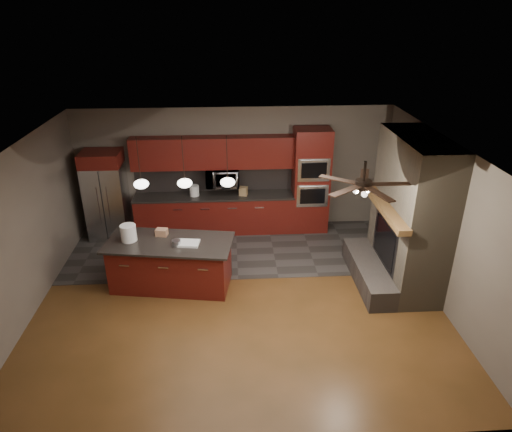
{
  "coord_description": "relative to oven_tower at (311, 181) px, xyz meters",
  "views": [
    {
      "loc": [
        -0.11,
        -6.81,
        4.81
      ],
      "look_at": [
        0.34,
        0.6,
        1.34
      ],
      "focal_mm": 32.0,
      "sensor_mm": 36.0,
      "label": 1
    }
  ],
  "objects": [
    {
      "name": "slate_tile_patch",
      "position": [
        -1.7,
        -0.89,
        -1.19
      ],
      "size": [
        7.0,
        2.4,
        0.01
      ],
      "primitive_type": "cube",
      "color": "#393634",
      "rests_on": "ground"
    },
    {
      "name": "oven_tower",
      "position": [
        0.0,
        0.0,
        0.0
      ],
      "size": [
        0.8,
        0.63,
        2.38
      ],
      "color": "#56150F",
      "rests_on": "ground"
    },
    {
      "name": "paint_can",
      "position": [
        -2.78,
        -2.35,
        -0.22
      ],
      "size": [
        0.17,
        0.17,
        0.11
      ],
      "primitive_type": "cylinder",
      "rotation": [
        0.0,
        0.0,
        0.11
      ],
      "color": "#9D9DA2",
      "rests_on": "kitchen_island"
    },
    {
      "name": "back_wall",
      "position": [
        -1.7,
        0.31,
        0.21
      ],
      "size": [
        7.0,
        0.02,
        2.8
      ],
      "primitive_type": "cube",
      "color": "#675D52",
      "rests_on": "ground"
    },
    {
      "name": "back_cabinetry",
      "position": [
        -2.18,
        0.05,
        -0.3
      ],
      "size": [
        3.59,
        0.64,
        2.2
      ],
      "color": "#56150F",
      "rests_on": "ground"
    },
    {
      "name": "pendant_center",
      "position": [
        -2.6,
        -1.99,
        0.77
      ],
      "size": [
        0.26,
        0.26,
        0.92
      ],
      "color": "black",
      "rests_on": "ceiling"
    },
    {
      "name": "kitchen_island",
      "position": [
        -2.93,
        -2.19,
        -0.73
      ],
      "size": [
        2.4,
        1.37,
        0.92
      ],
      "rotation": [
        0.0,
        0.0,
        -0.16
      ],
      "color": "#56150F",
      "rests_on": "ground"
    },
    {
      "name": "fireplace_column",
      "position": [
        1.34,
        -2.29,
        0.11
      ],
      "size": [
        1.3,
        2.1,
        2.8
      ],
      "color": "#685D4A",
      "rests_on": "ground"
    },
    {
      "name": "counter_bucket",
      "position": [
        -2.61,
        0.01,
        -0.17
      ],
      "size": [
        0.27,
        0.27,
        0.24
      ],
      "primitive_type": "cylinder",
      "rotation": [
        0.0,
        0.0,
        -0.39
      ],
      "color": "white",
      "rests_on": "back_cabinetry"
    },
    {
      "name": "pendant_left",
      "position": [
        -3.35,
        -1.99,
        0.77
      ],
      "size": [
        0.26,
        0.26,
        0.92
      ],
      "color": "black",
      "rests_on": "ceiling"
    },
    {
      "name": "ceiling",
      "position": [
        -1.7,
        -2.69,
        1.61
      ],
      "size": [
        7.0,
        6.0,
        0.02
      ],
      "primitive_type": "cube",
      "color": "white",
      "rests_on": "back_wall"
    },
    {
      "name": "ceiling_fan",
      "position": [
        0.1,
        -3.49,
        1.27
      ],
      "size": [
        1.27,
        1.33,
        0.41
      ],
      "color": "black",
      "rests_on": "ceiling"
    },
    {
      "name": "ground",
      "position": [
        -1.7,
        -2.69,
        -1.19
      ],
      "size": [
        7.0,
        7.0,
        0.0
      ],
      "primitive_type": "plane",
      "color": "brown",
      "rests_on": "ground"
    },
    {
      "name": "right_wall",
      "position": [
        1.8,
        -2.69,
        0.21
      ],
      "size": [
        0.02,
        6.0,
        2.8
      ],
      "primitive_type": "cube",
      "color": "#675D52",
      "rests_on": "ground"
    },
    {
      "name": "counter_box",
      "position": [
        -1.52,
        -0.04,
        -0.19
      ],
      "size": [
        0.21,
        0.18,
        0.2
      ],
      "primitive_type": "cube",
      "rotation": [
        0.0,
        0.0,
        -0.28
      ],
      "color": "#9E7D51",
      "rests_on": "back_cabinetry"
    },
    {
      "name": "left_wall",
      "position": [
        -5.2,
        -2.69,
        0.21
      ],
      "size": [
        0.02,
        6.0,
        2.8
      ],
      "primitive_type": "cube",
      "color": "#675D52",
      "rests_on": "ground"
    },
    {
      "name": "pendant_right",
      "position": [
        -1.85,
        -1.99,
        0.77
      ],
      "size": [
        0.26,
        0.26,
        0.92
      ],
      "color": "black",
      "rests_on": "ceiling"
    },
    {
      "name": "white_bucket",
      "position": [
        -3.65,
        -2.1,
        -0.12
      ],
      "size": [
        0.3,
        0.3,
        0.3
      ],
      "primitive_type": "cylinder",
      "rotation": [
        0.0,
        0.0,
        -0.06
      ],
      "color": "white",
      "rests_on": "kitchen_island"
    },
    {
      "name": "refrigerator",
      "position": [
        -4.53,
        -0.07,
        -0.2
      ],
      "size": [
        0.84,
        0.75,
        1.98
      ],
      "color": "silver",
      "rests_on": "ground"
    },
    {
      "name": "paint_tray",
      "position": [
        -2.59,
        -2.31,
        -0.25
      ],
      "size": [
        0.43,
        0.33,
        0.04
      ],
      "primitive_type": "cube",
      "rotation": [
        0.0,
        0.0,
        -0.13
      ],
      "color": "white",
      "rests_on": "kitchen_island"
    },
    {
      "name": "cardboard_box",
      "position": [
        -3.09,
        -1.94,
        -0.21
      ],
      "size": [
        0.23,
        0.19,
        0.13
      ],
      "primitive_type": "cube",
      "rotation": [
        0.0,
        0.0,
        -0.2
      ],
      "color": "#AA7757",
      "rests_on": "kitchen_island"
    },
    {
      "name": "microwave",
      "position": [
        -1.98,
        0.06,
        0.11
      ],
      "size": [
        0.73,
        0.41,
        0.5
      ],
      "primitive_type": "imported",
      "color": "silver",
      "rests_on": "back_cabinetry"
    }
  ]
}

